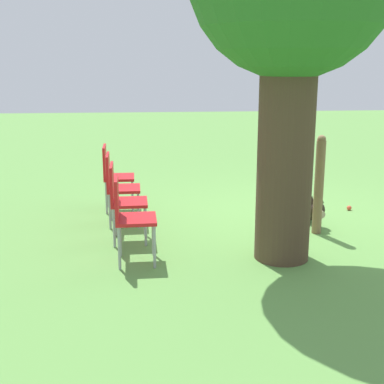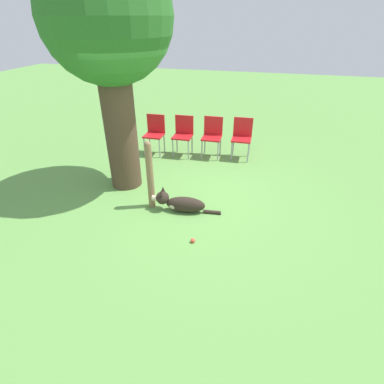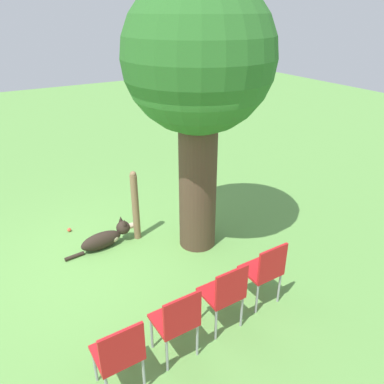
{
  "view_description": "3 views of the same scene",
  "coord_description": "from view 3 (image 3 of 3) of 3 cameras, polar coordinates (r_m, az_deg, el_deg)",
  "views": [
    {
      "loc": [
        1.63,
        6.65,
        2.12
      ],
      "look_at": [
        1.09,
        0.38,
        0.54
      ],
      "focal_mm": 50.0,
      "sensor_mm": 36.0,
      "label": 1
    },
    {
      "loc": [
        -4.62,
        -1.37,
        2.93
      ],
      "look_at": [
        -0.38,
        -0.25,
        0.35
      ],
      "focal_mm": 28.0,
      "sensor_mm": 36.0,
      "label": 2
    },
    {
      "loc": [
        4.64,
        -1.48,
        3.52
      ],
      "look_at": [
        0.09,
        1.22,
        0.91
      ],
      "focal_mm": 35.0,
      "sensor_mm": 36.0,
      "label": 3
    }
  ],
  "objects": [
    {
      "name": "dog",
      "position": [
        6.29,
        -12.85,
        -6.79
      ],
      "size": [
        0.32,
        1.2,
        0.42
      ],
      "rotation": [
        0.0,
        0.0,
        1.67
      ],
      "color": "#2D231C",
      "rests_on": "ground_plane"
    },
    {
      "name": "oak_tree",
      "position": [
        5.28,
        1.0,
        18.38
      ],
      "size": [
        2.08,
        2.08,
        3.98
      ],
      "color": "#4C3828",
      "rests_on": "ground_plane"
    },
    {
      "name": "red_chair_0",
      "position": [
        3.96,
        -11.0,
        -22.92
      ],
      "size": [
        0.43,
        0.45,
        0.93
      ],
      "rotation": [
        0.0,
        0.0,
        3.17
      ],
      "color": "red",
      "rests_on": "ground_plane"
    },
    {
      "name": "red_chair_3",
      "position": [
        4.92,
        11.09,
        -11.44
      ],
      "size": [
        0.43,
        0.45,
        0.93
      ],
      "rotation": [
        0.0,
        0.0,
        3.17
      ],
      "color": "red",
      "rests_on": "ground_plane"
    },
    {
      "name": "ground_plane",
      "position": [
        6.01,
        -10.66,
        -10.09
      ],
      "size": [
        30.0,
        30.0,
        0.0
      ],
      "primitive_type": "plane",
      "color": "#609947"
    },
    {
      "name": "red_chair_1",
      "position": [
        4.2,
        -2.24,
        -18.84
      ],
      "size": [
        0.43,
        0.45,
        0.93
      ],
      "rotation": [
        0.0,
        0.0,
        3.17
      ],
      "color": "red",
      "rests_on": "ground_plane"
    },
    {
      "name": "fence_post",
      "position": [
        6.18,
        -8.62,
        -2.04
      ],
      "size": [
        0.11,
        0.11,
        1.23
      ],
      "color": "#846647",
      "rests_on": "ground_plane"
    },
    {
      "name": "tennis_ball",
      "position": [
        6.91,
        -18.2,
        -5.49
      ],
      "size": [
        0.07,
        0.07,
        0.07
      ],
      "color": "#E54C33",
      "rests_on": "ground_plane"
    },
    {
      "name": "red_chair_2",
      "position": [
        4.52,
        5.07,
        -14.94
      ],
      "size": [
        0.43,
        0.45,
        0.93
      ],
      "rotation": [
        0.0,
        0.0,
        3.17
      ],
      "color": "red",
      "rests_on": "ground_plane"
    }
  ]
}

